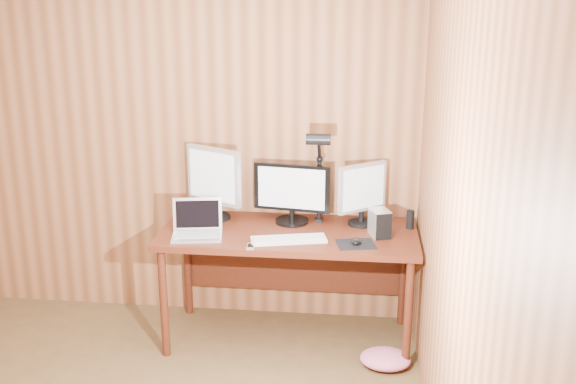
% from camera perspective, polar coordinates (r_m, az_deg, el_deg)
% --- Properties ---
extents(room_shell, '(4.00, 4.00, 4.00)m').
position_cam_1_polar(room_shell, '(2.84, -22.81, -4.10)').
color(room_shell, brown).
rests_on(room_shell, ground).
extents(desk, '(1.60, 0.70, 0.75)m').
position_cam_1_polar(desk, '(4.33, 0.18, -4.51)').
color(desk, '#491C0F').
rests_on(desk, floor).
extents(monitor_center, '(0.49, 0.22, 0.39)m').
position_cam_1_polar(monitor_center, '(4.30, 0.33, -0.08)').
color(monitor_center, black).
rests_on(monitor_center, desk).
extents(monitor_left, '(0.39, 0.24, 0.48)m').
position_cam_1_polar(monitor_left, '(4.39, -6.29, 0.95)').
color(monitor_left, black).
rests_on(monitor_left, desk).
extents(monitor_right, '(0.30, 0.24, 0.40)m').
position_cam_1_polar(monitor_right, '(4.29, 6.29, -0.04)').
color(monitor_right, black).
rests_on(monitor_right, desk).
extents(laptop, '(0.34, 0.28, 0.22)m').
position_cam_1_polar(laptop, '(4.17, -7.69, -2.91)').
color(laptop, silver).
rests_on(laptop, desk).
extents(keyboard, '(0.47, 0.24, 0.02)m').
position_cam_1_polar(keyboard, '(4.05, 0.05, -4.03)').
color(keyboard, white).
rests_on(keyboard, desk).
extents(mousepad, '(0.25, 0.22, 0.00)m').
position_cam_1_polar(mousepad, '(4.02, 5.77, -4.40)').
color(mousepad, black).
rests_on(mousepad, desk).
extents(mouse, '(0.07, 0.10, 0.03)m').
position_cam_1_polar(mouse, '(4.01, 5.78, -4.15)').
color(mouse, black).
rests_on(mouse, mousepad).
extents(hard_drive, '(0.15, 0.18, 0.17)m').
position_cam_1_polar(hard_drive, '(4.14, 7.78, -2.63)').
color(hard_drive, silver).
rests_on(hard_drive, desk).
extents(phone, '(0.05, 0.09, 0.01)m').
position_cam_1_polar(phone, '(3.96, -3.18, -4.61)').
color(phone, silver).
rests_on(phone, desk).
extents(speaker, '(0.05, 0.05, 0.12)m').
position_cam_1_polar(speaker, '(4.31, 10.31, -2.31)').
color(speaker, black).
rests_on(speaker, desk).
extents(desk_lamp, '(0.15, 0.21, 0.65)m').
position_cam_1_polar(desk_lamp, '(4.21, 2.62, 2.36)').
color(desk_lamp, black).
rests_on(desk_lamp, desk).
extents(fabric_pile, '(0.32, 0.27, 0.10)m').
position_cam_1_polar(fabric_pile, '(4.25, 8.24, -13.81)').
color(fabric_pile, '#D5678C').
rests_on(fabric_pile, floor).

